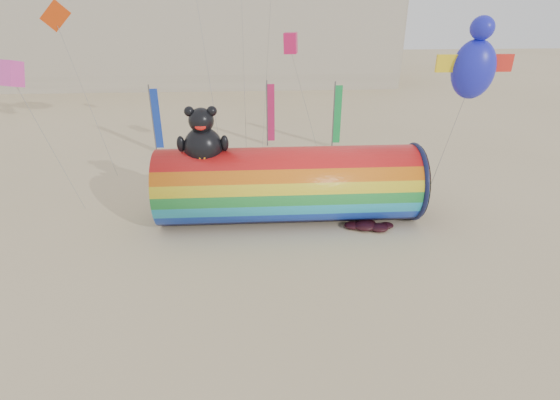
{
  "coord_description": "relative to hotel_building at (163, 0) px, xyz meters",
  "views": [
    {
      "loc": [
        -0.64,
        -17.03,
        11.29
      ],
      "look_at": [
        0.5,
        1.5,
        2.4
      ],
      "focal_mm": 28.0,
      "sensor_mm": 36.0,
      "label": 1
    }
  ],
  "objects": [
    {
      "name": "kite_handler",
      "position": [
        17.39,
        -42.49,
        -9.48
      ],
      "size": [
        0.72,
        0.62,
        1.66
      ],
      "primitive_type": "imported",
      "rotation": [
        0.0,
        0.0,
        3.59
      ],
      "color": "#595B61",
      "rests_on": "ground"
    },
    {
      "name": "fabric_bundle",
      "position": [
        17.23,
        -43.22,
        -10.14
      ],
      "size": [
        2.62,
        1.35,
        0.41
      ],
      "color": "#3A0A10",
      "rests_on": "ground"
    },
    {
      "name": "ground",
      "position": [
        12.0,
        -45.95,
        -10.31
      ],
      "size": [
        160.0,
        160.0,
        0.0
      ],
      "primitive_type": "plane",
      "color": "#CCB58C",
      "rests_on": "ground"
    },
    {
      "name": "windsock_assembly",
      "position": [
        13.12,
        -41.76,
        -8.2
      ],
      "size": [
        13.82,
        4.21,
        6.37
      ],
      "color": "red",
      "rests_on": "ground"
    },
    {
      "name": "hotel_building",
      "position": [
        0.0,
        0.0,
        0.0
      ],
      "size": [
        60.4,
        15.4,
        20.6
      ],
      "color": "#B7AD99",
      "rests_on": "ground"
    },
    {
      "name": "festival_banners",
      "position": [
        11.49,
        -29.79,
        -7.67
      ],
      "size": [
        14.42,
        1.34,
        5.2
      ],
      "color": "#59595E",
      "rests_on": "ground"
    }
  ]
}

